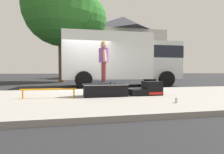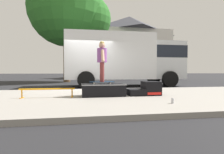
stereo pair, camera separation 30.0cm
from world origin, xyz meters
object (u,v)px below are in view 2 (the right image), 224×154
Objects in this scene: grind_rail at (47,90)px; soda_can at (173,101)px; skateboard at (102,82)px; skater_kid at (102,58)px; box_truck at (125,58)px; kicker_ramp at (146,89)px; street_tree_main at (71,11)px; skate_box at (103,89)px.

soda_can is (3.13, -1.54, -0.14)m from grind_rail.
skateboard is at bearing 132.37° from soda_can.
skater_kid is 0.18× the size of box_truck.
box_truck reaches higher than skateboard.
box_truck reaches higher than soda_can.
kicker_ramp is 1.76m from skater_kid.
street_tree_main reaches higher than grind_rail.
skateboard is 2.27m from soda_can.
kicker_ramp is 0.81× the size of skater_kid.
box_truck is (1.96, 5.09, 1.15)m from skateboard.
skater_kid is 0.14× the size of street_tree_main.
kicker_ramp is 11.86m from street_tree_main.
skater_kid is at bearing 132.37° from soda_can.
grind_rail is 12.48× the size of soda_can.
skate_box is 0.15× the size of street_tree_main.
soda_can is at bearing -87.34° from kicker_ramp.
street_tree_main reaches higher than soda_can.
skate_box is 2.18m from soda_can.
skate_box is 0.19× the size of box_truck.
street_tree_main is at bearing 98.49° from skate_box.
street_tree_main is at bearing 106.11° from kicker_ramp.
skateboard is at bearing 121.41° from skate_box.
skate_box is 0.85× the size of grind_rail.
skate_box reaches higher than soda_can.
soda_can is at bearing -93.83° from box_truck.
skate_box is 1.70× the size of skateboard.
soda_can is at bearing -26.18° from grind_rail.
grind_rail is 1.90m from skater_kid.
kicker_ramp is at bearing -73.89° from street_tree_main.
street_tree_main is (-1.50, 10.06, 5.55)m from skate_box.
soda_can is (1.51, -1.66, -0.37)m from skateboard.
skateboard is at bearing 177.82° from kicker_ramp.
skateboard is (-1.44, 0.05, 0.25)m from kicker_ramp.
street_tree_main reaches higher than kicker_ramp.
kicker_ramp is 1.30× the size of skateboard.
box_truck is at bearing 55.43° from grind_rail.
kicker_ramp reaches higher than skate_box.
grind_rail is 1.64m from skateboard.
soda_can is (1.48, -1.60, -0.14)m from skate_box.
box_truck is (0.53, 5.14, 1.40)m from kicker_ramp.
soda_can is at bearing -47.63° from skater_kid.
skate_box reaches higher than grind_rail.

